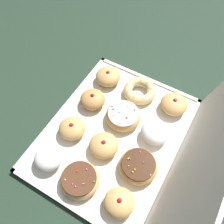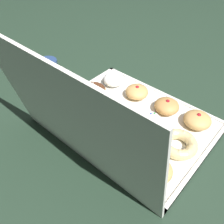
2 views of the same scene
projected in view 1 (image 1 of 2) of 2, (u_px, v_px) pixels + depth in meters
name	position (u px, v px, depth m)	size (l,w,h in m)	color
ground_plane	(114.00, 135.00, 0.81)	(3.00, 3.00, 0.00)	#233828
donut_box	(114.00, 134.00, 0.81)	(0.52, 0.40, 0.01)	white
box_lid_open	(202.00, 145.00, 0.60)	(0.52, 0.37, 0.01)	white
jelly_filled_donut_0	(108.00, 77.00, 0.90)	(0.09, 0.09, 0.05)	tan
jelly_filled_donut_1	(93.00, 99.00, 0.85)	(0.09, 0.09, 0.05)	tan
jelly_filled_donut_2	(72.00, 128.00, 0.79)	(0.08, 0.08, 0.05)	tan
powdered_filled_donut_3	(48.00, 158.00, 0.74)	(0.08, 0.08, 0.05)	white
cruller_donut_4	(139.00, 91.00, 0.87)	(0.11, 0.11, 0.03)	#EACC8C
sprinkle_donut_5	(123.00, 116.00, 0.82)	(0.12, 0.12, 0.04)	tan
jelly_filled_donut_6	(102.00, 145.00, 0.76)	(0.09, 0.09, 0.05)	tan
sprinkle_donut_7	(80.00, 180.00, 0.71)	(0.11, 0.11, 0.04)	#E5B770
jelly_filled_donut_8	(174.00, 104.00, 0.84)	(0.09, 0.09, 0.05)	tan
powdered_filled_donut_9	(155.00, 132.00, 0.78)	(0.09, 0.09, 0.05)	white
sprinkle_donut_10	(138.00, 166.00, 0.73)	(0.11, 0.11, 0.04)	tan
jelly_filled_donut_11	(119.00, 202.00, 0.67)	(0.08, 0.08, 0.05)	tan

